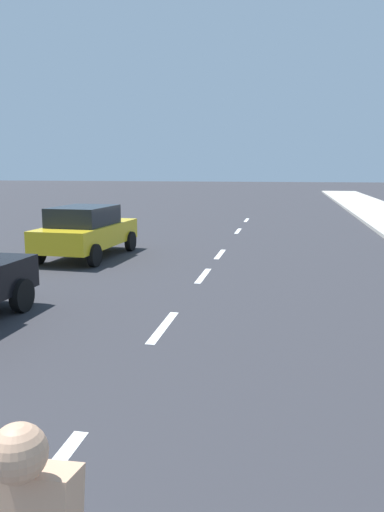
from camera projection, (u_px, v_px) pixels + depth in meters
name	position (u px, v px, depth m)	size (l,w,h in m)	color
ground_plane	(221.00, 253.00, 16.41)	(160.00, 160.00, 0.00)	#2D2D33
lane_stripe_2	(41.00, 484.00, 4.44)	(0.16, 1.80, 0.01)	white
lane_stripe_3	(163.00, 327.00, 8.80)	(0.16, 1.80, 0.01)	white
lane_stripe_4	(203.00, 276.00, 12.94)	(0.16, 1.80, 0.01)	white
lane_stripe_5	(220.00, 254.00, 16.12)	(0.16, 1.80, 0.01)	white
lane_stripe_6	(238.00, 231.00, 21.97)	(0.16, 1.80, 0.01)	white
lane_stripe_7	(247.00, 220.00, 26.44)	(0.16, 1.80, 0.01)	white
parked_car_yellow	(86.00, 230.00, 15.45)	(2.11, 4.22, 1.57)	gold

